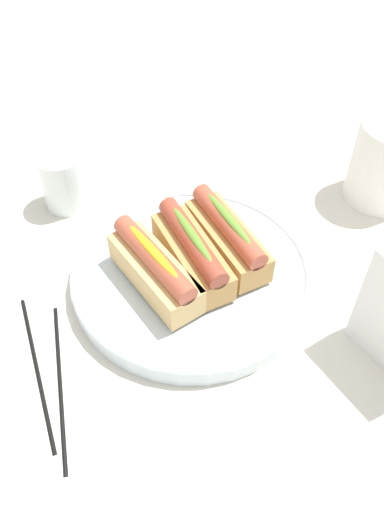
{
  "coord_description": "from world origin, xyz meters",
  "views": [
    {
      "loc": [
        0.36,
        -0.31,
        0.54
      ],
      "look_at": [
        0.01,
        -0.01,
        0.05
      ],
      "focal_mm": 36.48,
      "sensor_mm": 36.0,
      "label": 1
    }
  ],
  "objects_px": {
    "water_glass": "(64,182)",
    "hotdog_side": "(227,236)",
    "hotdog_front": "(154,269)",
    "hotdog_back": "(192,252)",
    "chopstick_near": "(60,382)",
    "chopstick_far": "(38,370)",
    "serving_bowl": "(192,273)"
  },
  "relations": [
    {
      "from": "hotdog_side",
      "to": "chopstick_near",
      "type": "height_order",
      "value": "hotdog_side"
    },
    {
      "from": "hotdog_side",
      "to": "hotdog_front",
      "type": "bearing_deg",
      "value": -98.2
    },
    {
      "from": "hotdog_front",
      "to": "hotdog_side",
      "type": "xyz_separation_m",
      "value": [
        0.02,
        0.11,
        0.0
      ]
    },
    {
      "from": "serving_bowl",
      "to": "water_glass",
      "type": "xyz_separation_m",
      "value": [
        -0.25,
        -0.05,
        0.03
      ]
    },
    {
      "from": "hotdog_side",
      "to": "water_glass",
      "type": "distance_m",
      "value": 0.28
    },
    {
      "from": "serving_bowl",
      "to": "water_glass",
      "type": "relative_size",
      "value": 3.58
    },
    {
      "from": "water_glass",
      "to": "hotdog_side",
      "type": "bearing_deg",
      "value": 21.47
    },
    {
      "from": "hotdog_front",
      "to": "hotdog_back",
      "type": "height_order",
      "value": "same"
    },
    {
      "from": "hotdog_front",
      "to": "serving_bowl",
      "type": "bearing_deg",
      "value": 81.8
    },
    {
      "from": "hotdog_front",
      "to": "chopstick_near",
      "type": "distance_m",
      "value": 0.17
    },
    {
      "from": "serving_bowl",
      "to": "chopstick_near",
      "type": "relative_size",
      "value": 1.47
    },
    {
      "from": "serving_bowl",
      "to": "hotdog_side",
      "type": "relative_size",
      "value": 2.05
    },
    {
      "from": "hotdog_back",
      "to": "water_glass",
      "type": "bearing_deg",
      "value": -169.44
    },
    {
      "from": "chopstick_near",
      "to": "hotdog_side",
      "type": "bearing_deg",
      "value": 119.54
    },
    {
      "from": "hotdog_front",
      "to": "chopstick_far",
      "type": "distance_m",
      "value": 0.18
    },
    {
      "from": "hotdog_back",
      "to": "chopstick_far",
      "type": "xyz_separation_m",
      "value": [
        -0.01,
        -0.23,
        -0.06
      ]
    },
    {
      "from": "serving_bowl",
      "to": "chopstick_near",
      "type": "distance_m",
      "value": 0.22
    },
    {
      "from": "hotdog_back",
      "to": "chopstick_near",
      "type": "relative_size",
      "value": 0.72
    },
    {
      "from": "water_glass",
      "to": "chopstick_far",
      "type": "distance_m",
      "value": 0.3
    },
    {
      "from": "chopstick_far",
      "to": "water_glass",
      "type": "bearing_deg",
      "value": 161.2
    },
    {
      "from": "serving_bowl",
      "to": "chopstick_far",
      "type": "relative_size",
      "value": 1.47
    },
    {
      "from": "hotdog_back",
      "to": "chopstick_near",
      "type": "distance_m",
      "value": 0.22
    },
    {
      "from": "hotdog_front",
      "to": "chopstick_far",
      "type": "relative_size",
      "value": 0.7
    },
    {
      "from": "hotdog_back",
      "to": "water_glass",
      "type": "xyz_separation_m",
      "value": [
        -0.25,
        -0.05,
        -0.02
      ]
    },
    {
      "from": "hotdog_front",
      "to": "chopstick_near",
      "type": "height_order",
      "value": "hotdog_front"
    },
    {
      "from": "hotdog_front",
      "to": "water_glass",
      "type": "relative_size",
      "value": 1.71
    },
    {
      "from": "hotdog_side",
      "to": "chopstick_near",
      "type": "xyz_separation_m",
      "value": [
        0.01,
        -0.27,
        -0.06
      ]
    },
    {
      "from": "chopstick_far",
      "to": "hotdog_front",
      "type": "bearing_deg",
      "value": 107.96
    },
    {
      "from": "chopstick_near",
      "to": "hotdog_back",
      "type": "bearing_deg",
      "value": 122.25
    },
    {
      "from": "chopstick_near",
      "to": "serving_bowl",
      "type": "bearing_deg",
      "value": 122.25
    },
    {
      "from": "serving_bowl",
      "to": "hotdog_side",
      "type": "xyz_separation_m",
      "value": [
        0.01,
        0.05,
        0.04
      ]
    },
    {
      "from": "hotdog_back",
      "to": "hotdog_side",
      "type": "xyz_separation_m",
      "value": [
        0.01,
        0.05,
        0.0
      ]
    }
  ]
}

